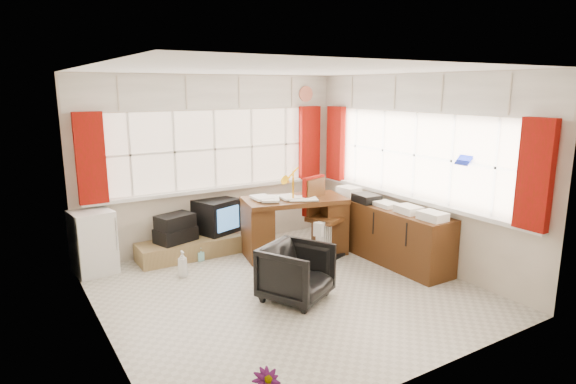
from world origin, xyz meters
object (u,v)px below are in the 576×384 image
office_chair (296,272)px  crt_tv (216,216)px  mini_fridge (93,242)px  desk (294,223)px  desk_lamp (293,178)px  credenza (387,231)px  task_chair (319,213)px  tv_bench (189,248)px  radiator (326,243)px

office_chair → crt_tv: (-0.04, 2.08, 0.18)m
office_chair → mini_fridge: mini_fridge is taller
desk → desk_lamp: size_ratio=3.38×
credenza → task_chair: bearing=133.6°
tv_bench → mini_fridge: size_ratio=1.73×
mini_fridge → credenza: bearing=-24.5°
task_chair → crt_tv: task_chair is taller
desk_lamp → crt_tv: (-0.74, 0.92, -0.63)m
radiator → crt_tv: size_ratio=0.83×
office_chair → credenza: credenza is taller
desk → radiator: size_ratio=2.77×
credenza → tv_bench: bearing=146.3°
desk_lamp → crt_tv: 1.34m
desk → task_chair: task_chair is taller
tv_bench → desk: bearing=-26.7°
desk_lamp → office_chair: size_ratio=0.65×
radiator → tv_bench: (-1.59, 1.06, -0.10)m
mini_fridge → radiator: bearing=-22.0°
task_chair → credenza: task_chair is taller
desk → mini_fridge: 2.66m
task_chair → radiator: size_ratio=2.00×
task_chair → office_chair: bearing=-134.9°
desk → task_chair: size_ratio=1.38×
radiator → tv_bench: radiator is taller
crt_tv → radiator: bearing=-47.0°
desk → crt_tv: 1.16m
radiator → tv_bench: bearing=146.4°
credenza → mini_fridge: credenza is taller
tv_bench → office_chair: bearing=-74.9°
desk_lamp → tv_bench: size_ratio=0.32×
task_chair → credenza: size_ratio=0.55×
mini_fridge → tv_bench: bearing=-3.7°
task_chair → crt_tv: size_ratio=1.66×
credenza → radiator: bearing=146.0°
desk_lamp → mini_fridge: (-2.45, 0.87, -0.72)m
desk → task_chair: (0.31, -0.17, 0.14)m
radiator → credenza: credenza is taller
radiator → tv_bench: 1.91m
office_chair → crt_tv: 2.09m
credenza → tv_bench: 2.75m
desk_lamp → mini_fridge: size_ratio=0.56×
task_chair → radiator: 0.42m
desk → task_chair: 0.38m
tv_bench → mini_fridge: mini_fridge is taller
task_chair → radiator: task_chair is taller
tv_bench → crt_tv: bearing=14.8°
task_chair → tv_bench: (-1.63, 0.84, -0.46)m
desk → office_chair: desk is taller
office_chair → credenza: (1.75, 0.43, 0.08)m
desk_lamp → task_chair: (0.41, -0.05, -0.54)m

